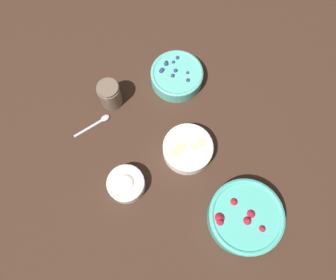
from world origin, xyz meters
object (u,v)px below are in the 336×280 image
bowl_cream (126,184)px  bowl_strawberries (245,217)px  bowl_bananas (188,149)px  jar_chocolate (110,95)px  bowl_blueberries (177,76)px

bowl_cream → bowl_strawberries: bearing=55.4°
bowl_bananas → bowl_cream: (0.05, -0.22, -0.00)m
bowl_strawberries → bowl_cream: 0.38m
bowl_cream → jar_chocolate: jar_chocolate is taller
bowl_bananas → jar_chocolate: size_ratio=1.62×
bowl_blueberries → bowl_cream: (0.31, -0.28, -0.00)m
bowl_strawberries → bowl_cream: bearing=-124.6°
bowl_strawberries → jar_chocolate: size_ratio=2.25×
bowl_blueberries → bowl_cream: bowl_blueberries is taller
bowl_bananas → jar_chocolate: (-0.26, -0.19, 0.02)m
bowl_blueberries → bowl_strawberries: bearing=3.6°
jar_chocolate → bowl_bananas: bearing=35.5°
bowl_cream → bowl_bananas: bearing=101.5°
bowl_blueberries → bowl_bananas: 0.27m
bowl_strawberries → bowl_cream: bowl_strawberries is taller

